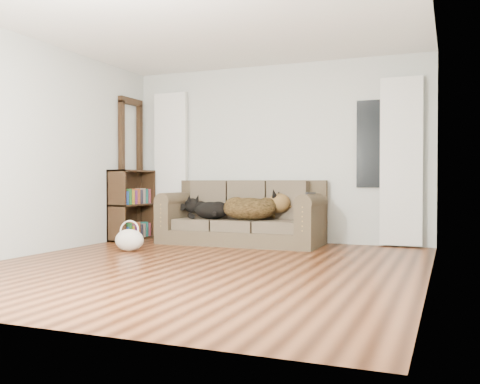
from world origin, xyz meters
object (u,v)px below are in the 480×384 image
at_px(sofa, 241,212).
at_px(bookshelf, 132,207).
at_px(dog_shepherd, 253,210).
at_px(dog_black_lab, 209,210).
at_px(tote_bag, 129,238).

distance_m(sofa, bookshelf, 1.76).
xyz_separation_m(sofa, dog_shepherd, (0.20, -0.06, 0.04)).
height_order(sofa, bookshelf, bookshelf).
bearing_deg(sofa, bookshelf, -177.74).
height_order(dog_black_lab, tote_bag, dog_black_lab).
distance_m(sofa, dog_shepherd, 0.22).
bearing_deg(sofa, dog_shepherd, -15.92).
bearing_deg(tote_bag, bookshelf, 121.76).
relative_size(dog_black_lab, bookshelf, 0.57).
xyz_separation_m(dog_black_lab, dog_shepherd, (0.66, 0.03, 0.01)).
bearing_deg(bookshelf, tote_bag, -57.99).
bearing_deg(tote_bag, dog_shepherd, 43.94).
xyz_separation_m(tote_bag, bookshelf, (-0.73, 1.18, 0.34)).
bearing_deg(dog_black_lab, sofa, 41.90).
distance_m(tote_bag, bookshelf, 1.42).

